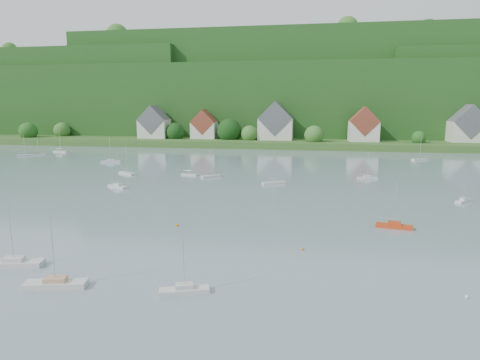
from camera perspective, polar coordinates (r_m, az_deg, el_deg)
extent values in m
cube|color=#305720|center=(209.88, 3.82, 5.50)|extent=(600.00, 60.00, 3.00)
cube|color=#163F14|center=(283.81, 5.47, 10.50)|extent=(620.00, 160.00, 40.00)
cube|color=#163F14|center=(318.21, -23.30, 10.42)|extent=(200.00, 120.00, 52.00)
cube|color=#163F14|center=(278.36, 7.52, 12.10)|extent=(240.00, 130.00, 60.00)
sphere|color=#2D6625|center=(238.27, -23.40, 6.29)|extent=(8.61, 8.61, 8.61)
sphere|color=#1E4915|center=(235.93, -27.25, 6.00)|extent=(9.03, 9.03, 9.03)
sphere|color=#2D6625|center=(194.45, 1.34, 6.36)|extent=(8.19, 8.19, 8.19)
sphere|color=#2D6625|center=(208.01, -11.05, 6.28)|extent=(6.49, 6.49, 6.49)
sphere|color=#2D6625|center=(202.07, 17.02, 6.43)|extent=(12.16, 12.16, 12.16)
sphere|color=#2D6625|center=(188.43, 10.20, 6.12)|extent=(8.73, 8.73, 8.73)
sphere|color=black|center=(205.03, -8.96, 6.55)|extent=(9.32, 9.32, 9.32)
sphere|color=#1E4915|center=(195.80, 23.49, 5.34)|extent=(6.24, 6.24, 6.24)
sphere|color=black|center=(214.07, 28.34, 5.49)|extent=(8.16, 8.16, 8.16)
sphere|color=black|center=(198.53, -1.49, 6.79)|extent=(11.92, 11.92, 11.92)
sphere|color=#2D6625|center=(277.38, -21.90, 16.41)|extent=(10.52, 10.52, 10.52)
sphere|color=#1E4915|center=(292.82, -12.02, 16.56)|extent=(10.29, 10.29, 10.29)
sphere|color=black|center=(341.60, -29.72, 14.54)|extent=(10.31, 10.31, 10.31)
sphere|color=#2D6625|center=(337.42, -27.46, 14.71)|extent=(7.15, 7.15, 7.15)
sphere|color=black|center=(276.27, -9.71, 16.90)|extent=(7.18, 7.18, 7.18)
sphere|color=#2D6625|center=(293.25, -29.25, 15.43)|extent=(8.89, 8.89, 8.89)
sphere|color=#1E4915|center=(266.76, 14.26, 18.92)|extent=(12.83, 12.83, 12.83)
sphere|color=#2D6625|center=(260.68, -4.27, 19.23)|extent=(8.18, 8.18, 8.18)
sphere|color=#1E4915|center=(291.23, 5.91, 18.43)|extent=(12.73, 12.73, 12.73)
sphere|color=#1E4915|center=(263.14, 24.53, 18.40)|extent=(11.50, 11.50, 11.50)
sphere|color=#1E4915|center=(288.52, 18.37, 18.12)|extent=(14.65, 14.65, 14.65)
sphere|color=#2D6625|center=(243.35, 14.64, 19.72)|extent=(11.95, 11.95, 11.95)
sphere|color=#2D6625|center=(293.22, -4.12, 18.20)|extent=(7.07, 7.07, 7.07)
sphere|color=black|center=(255.67, 4.24, 19.40)|extent=(8.21, 8.21, 8.21)
sphere|color=#2D6625|center=(281.59, 0.59, 18.74)|extent=(12.24, 12.24, 12.24)
sphere|color=#2D6625|center=(273.58, -16.62, 18.62)|extent=(13.65, 13.65, 13.65)
sphere|color=#1E4915|center=(280.45, 27.45, 17.50)|extent=(8.03, 8.03, 8.03)
sphere|color=#2D6625|center=(279.33, 27.12, 15.32)|extent=(14.97, 14.97, 14.97)
sphere|color=#1E4915|center=(271.40, 22.71, 15.63)|extent=(9.78, 9.78, 9.78)
sphere|color=#2D6625|center=(268.24, 27.54, 15.33)|extent=(9.48, 9.48, 9.48)
sphere|color=#1E4915|center=(277.96, -3.20, 15.09)|extent=(12.01, 12.01, 12.01)
sphere|color=#2D6625|center=(290.31, 27.99, 13.86)|extent=(15.99, 15.99, 15.99)
sphere|color=black|center=(282.29, 4.73, 15.13)|extent=(15.72, 15.72, 15.72)
sphere|color=#1E4915|center=(277.02, 7.76, 14.98)|extent=(10.54, 10.54, 10.54)
sphere|color=#1E4915|center=(375.01, -25.93, 12.77)|extent=(8.18, 8.18, 8.18)
sphere|color=black|center=(357.79, -24.46, 13.06)|extent=(8.74, 8.74, 8.74)
sphere|color=black|center=(349.97, -28.65, 13.00)|extent=(15.38, 15.38, 15.38)
cube|color=beige|center=(209.81, -11.77, 6.94)|extent=(14.00, 10.00, 9.00)
cube|color=#525259|center=(209.60, -11.81, 8.17)|extent=(14.00, 10.40, 14.00)
cube|color=beige|center=(204.00, -4.96, 6.89)|extent=(12.00, 9.00, 8.00)
cube|color=brown|center=(203.80, -4.98, 8.01)|extent=(12.00, 9.36, 12.00)
cube|color=beige|center=(197.03, 4.94, 7.05)|extent=(16.00, 11.00, 10.00)
cube|color=#525259|center=(196.80, 4.96, 8.51)|extent=(16.00, 11.44, 16.00)
cube|color=beige|center=(195.78, 16.70, 6.49)|extent=(13.00, 10.00, 9.00)
cube|color=brown|center=(195.56, 16.77, 7.80)|extent=(13.00, 10.40, 13.00)
cube|color=beige|center=(209.85, 28.92, 5.87)|extent=(15.00, 10.00, 9.00)
cube|color=#525259|center=(209.64, 29.03, 7.09)|extent=(15.00, 10.40, 15.00)
cube|color=silver|center=(58.28, -28.76, -10.11)|extent=(7.07, 3.30, 0.68)
cube|color=silver|center=(58.09, -28.81, -9.56)|extent=(2.62, 1.81, 0.50)
cylinder|color=silver|center=(56.94, -29.17, -5.75)|extent=(0.10, 0.10, 8.53)
cylinder|color=silver|center=(58.35, -29.78, -8.89)|extent=(3.68, 0.87, 0.08)
cube|color=silver|center=(50.11, -24.13, -13.04)|extent=(6.80, 3.23, 0.66)
cube|color=tan|center=(49.90, -24.18, -12.43)|extent=(2.52, 1.76, 0.50)
cylinder|color=silver|center=(48.59, -24.52, -8.22)|extent=(0.10, 0.10, 8.20)
cylinder|color=silver|center=(50.02, -25.31, -11.66)|extent=(3.54, 0.87, 0.08)
cube|color=silver|center=(45.13, -7.71, -14.93)|extent=(5.41, 3.09, 0.52)
cube|color=silver|center=(44.91, -7.73, -14.34)|extent=(2.06, 1.57, 0.50)
cylinder|color=silver|center=(43.74, -7.82, -10.75)|extent=(0.10, 0.10, 6.53)
cylinder|color=silver|center=(44.63, -8.78, -13.61)|extent=(2.74, 1.02, 0.08)
cube|color=#BF3814|center=(70.81, 20.54, -6.01)|extent=(5.80, 2.60, 0.56)
cube|color=#BF3814|center=(70.67, 20.57, -5.59)|extent=(2.13, 1.45, 0.50)
cylinder|color=silver|center=(69.88, 20.74, -3.03)|extent=(0.10, 0.10, 7.01)
cylinder|color=silver|center=(70.49, 19.92, -5.04)|extent=(3.04, 0.66, 0.08)
sphere|color=orange|center=(57.52, 8.61, -9.52)|extent=(0.41, 0.41, 0.41)
sphere|color=orange|center=(68.18, -8.69, -6.32)|extent=(0.48, 0.48, 0.48)
sphere|color=silver|center=(49.61, 28.85, -14.10)|extent=(0.40, 0.40, 0.40)
cube|color=silver|center=(102.36, 4.69, -0.42)|extent=(6.01, 4.27, 0.59)
cylinder|color=silver|center=(101.68, 4.73, 1.80)|extent=(0.10, 0.10, 7.42)
cylinder|color=silver|center=(101.80, 4.24, 0.22)|extent=(2.91, 1.61, 0.08)
cube|color=silver|center=(146.86, -17.45, 2.45)|extent=(6.69, 3.73, 0.65)
cube|color=silver|center=(146.79, -17.46, 2.67)|extent=(2.54, 1.91, 0.50)
cylinder|color=silver|center=(146.35, -17.55, 4.14)|extent=(0.10, 0.10, 8.06)
cylinder|color=silver|center=(146.86, -17.85, 2.91)|extent=(3.40, 1.18, 0.08)
cube|color=silver|center=(178.44, -26.10, 3.18)|extent=(4.55, 3.96, 0.47)
cylinder|color=silver|center=(178.12, -26.18, 4.19)|extent=(0.10, 0.10, 5.92)
cylinder|color=silver|center=(178.30, -26.36, 3.52)|extent=(2.10, 1.66, 0.08)
cube|color=silver|center=(158.92, 23.59, 2.63)|extent=(6.11, 4.72, 0.61)
cylinder|color=silver|center=(158.47, 23.70, 4.11)|extent=(0.10, 0.10, 7.67)
cylinder|color=silver|center=(158.12, 23.39, 3.05)|extent=(2.90, 1.86, 0.08)
cube|color=silver|center=(95.00, 28.54, -2.56)|extent=(4.18, 4.31, 0.47)
cube|color=silver|center=(94.90, 28.56, -2.27)|extent=(1.80, 1.82, 0.50)
cylinder|color=silver|center=(94.41, 28.70, -0.69)|extent=(0.10, 0.10, 5.86)
cylinder|color=silver|center=(94.15, 28.42, -1.95)|extent=(1.83, 1.93, 0.08)
cube|color=silver|center=(115.29, -7.01, 0.73)|extent=(4.81, 2.18, 0.46)
cylinder|color=silver|center=(114.81, -7.05, 2.28)|extent=(0.10, 0.10, 5.81)
cylinder|color=silver|center=(115.43, -7.33, 1.31)|extent=(2.52, 0.58, 0.08)
cube|color=silver|center=(111.82, -4.02, 0.51)|extent=(5.30, 4.77, 0.56)
cylinder|color=silver|center=(111.24, -4.04, 2.42)|extent=(0.10, 0.10, 6.98)
cylinder|color=silver|center=(111.27, -4.41, 1.07)|extent=(2.42, 2.02, 0.08)
cube|color=silver|center=(178.10, -27.57, 3.06)|extent=(5.63, 5.04, 0.59)
cylinder|color=silver|center=(177.71, -27.68, 4.34)|extent=(0.10, 0.10, 7.40)
cylinder|color=silver|center=(177.94, -27.88, 3.42)|extent=(2.57, 2.13, 0.08)
cube|color=silver|center=(120.78, -15.33, 0.92)|extent=(6.13, 4.60, 0.61)
cylinder|color=silver|center=(120.20, -15.43, 2.86)|extent=(0.10, 0.10, 7.64)
cylinder|color=silver|center=(121.35, -15.60, 1.52)|extent=(2.93, 1.79, 0.08)
cube|color=silver|center=(101.79, -16.54, -0.88)|extent=(5.94, 4.20, 0.59)
cube|color=silver|center=(101.69, -16.55, -0.58)|extent=(2.35, 1.98, 0.50)
cylinder|color=silver|center=(101.11, -16.65, 1.31)|extent=(0.10, 0.10, 7.32)
cylinder|color=silver|center=(102.27, -16.86, -0.17)|extent=(2.88, 1.59, 0.08)
cube|color=silver|center=(114.14, 17.20, 0.26)|extent=(5.37, 2.49, 0.52)
cube|color=silver|center=(114.06, 17.21, 0.51)|extent=(1.99, 1.37, 0.50)
cylinder|color=silver|center=(113.60, 17.29, 2.00)|extent=(0.10, 0.10, 6.48)
cylinder|color=silver|center=(113.70, 16.86, 0.83)|extent=(2.81, 0.66, 0.08)
cube|color=silver|center=(185.80, -23.55, 3.64)|extent=(6.50, 2.60, 0.63)
cylinder|color=silver|center=(185.41, -23.65, 4.95)|extent=(0.10, 0.10, 7.90)
cylinder|color=silver|center=(186.30, -23.80, 4.02)|extent=(3.46, 0.54, 0.08)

